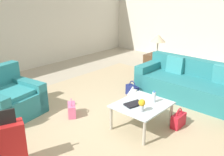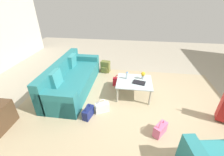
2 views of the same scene
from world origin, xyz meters
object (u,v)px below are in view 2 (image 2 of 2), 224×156
(water_bottle, at_px, (127,76))
(backpack_olive, at_px, (105,67))
(couch, at_px, (71,80))
(handbag_navy, at_px, (88,112))
(coffee_table, at_px, (134,83))
(handbag_white, at_px, (102,107))
(handbag_red, at_px, (118,81))
(flower_vase, at_px, (143,75))
(coffee_table_book, at_px, (139,83))
(handbag_pink, at_px, (160,129))

(water_bottle, relative_size, backpack_olive, 0.51)
(couch, height_order, handbag_navy, couch)
(coffee_table, xyz_separation_m, handbag_white, (0.71, 0.75, -0.27))
(handbag_red, bearing_deg, water_bottle, 125.20)
(couch, distance_m, flower_vase, 2.03)
(couch, height_order, backpack_olive, couch)
(coffee_table_book, xyz_separation_m, handbag_white, (0.83, 0.67, -0.34))
(handbag_red, bearing_deg, couch, 15.29)
(handbag_navy, distance_m, backpack_olive, 2.26)
(handbag_pink, relative_size, backpack_olive, 0.89)
(coffee_table, bearing_deg, handbag_navy, 44.37)
(handbag_white, bearing_deg, handbag_navy, 38.06)
(water_bottle, xyz_separation_m, handbag_pink, (-0.74, 1.33, -0.42))
(handbag_red, bearing_deg, backpack_olive, -56.59)
(coffee_table_book, height_order, handbag_navy, coffee_table_book)
(water_bottle, distance_m, flower_vase, 0.42)
(water_bottle, relative_size, coffee_table_book, 0.66)
(coffee_table_book, xyz_separation_m, handbag_pink, (-0.42, 1.15, -0.34))
(coffee_table_book, bearing_deg, backpack_olive, -36.93)
(backpack_olive, bearing_deg, handbag_navy, 90.31)
(handbag_navy, bearing_deg, handbag_white, -141.94)
(coffee_table, relative_size, water_bottle, 4.44)
(handbag_pink, bearing_deg, coffee_table_book, -69.97)
(handbag_white, bearing_deg, water_bottle, -121.09)
(couch, distance_m, backpack_olive, 1.43)
(handbag_red, bearing_deg, handbag_navy, 69.64)
(handbag_navy, relative_size, handbag_pink, 1.00)
(handbag_navy, bearing_deg, coffee_table, -135.63)
(coffee_table_book, bearing_deg, handbag_red, -29.59)
(coffee_table_book, distance_m, flower_vase, 0.27)
(coffee_table_book, bearing_deg, couch, 8.38)
(coffee_table_book, bearing_deg, handbag_pink, 123.78)
(coffee_table, relative_size, coffee_table_book, 2.94)
(handbag_white, relative_size, handbag_red, 1.00)
(handbag_navy, relative_size, backpack_olive, 0.89)
(water_bottle, distance_m, handbag_white, 1.08)
(coffee_table_book, xyz_separation_m, backpack_olive, (1.12, -1.37, -0.28))
(flower_vase, distance_m, handbag_navy, 1.71)
(coffee_table, height_order, coffee_table_book, coffee_table_book)
(coffee_table_book, bearing_deg, handbag_navy, 52.42)
(couch, xyz_separation_m, handbag_pink, (-2.33, 1.33, -0.16))
(flower_vase, height_order, backpack_olive, flower_vase)
(handbag_white, xyz_separation_m, handbag_red, (-0.26, -1.22, 0.00))
(coffee_table_book, relative_size, backpack_olive, 0.77)
(handbag_white, distance_m, handbag_red, 1.24)
(handbag_white, bearing_deg, backpack_olive, -81.97)
(couch, distance_m, handbag_white, 1.38)
(coffee_table, distance_m, backpack_olive, 1.65)
(coffee_table, xyz_separation_m, flower_vase, (-0.22, -0.15, 0.18))
(coffee_table, distance_m, flower_vase, 0.32)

